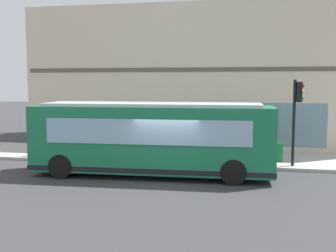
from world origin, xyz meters
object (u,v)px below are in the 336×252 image
pedestrian_near_hydrant (107,134)px  newspaper_vending_box (278,152)px  city_bus_nearside (152,139)px  pedestrian_by_light_pole (253,137)px  pedestrian_near_building_entrance (48,135)px  traffic_light_near_corner (297,106)px  fire_hydrant (232,146)px  pedestrian_walking_along_curb (213,140)px

pedestrian_near_hydrant → newspaper_vending_box: (-1.42, -9.15, -0.45)m
city_bus_nearside → pedestrian_by_light_pole: size_ratio=6.04×
pedestrian_near_building_entrance → newspaper_vending_box: pedestrian_near_building_entrance is taller
traffic_light_near_corner → newspaper_vending_box: traffic_light_near_corner is taller
pedestrian_near_building_entrance → city_bus_nearside: bearing=-114.3°
fire_hydrant → pedestrian_near_building_entrance: 9.78m
traffic_light_near_corner → newspaper_vending_box: (1.02, 0.69, -2.27)m
city_bus_nearside → pedestrian_near_hydrant: (4.94, 3.75, -0.50)m
city_bus_nearside → fire_hydrant: 6.52m
traffic_light_near_corner → pedestrian_walking_along_curb: bearing=84.5°
fire_hydrant → pedestrian_by_light_pole: (-0.77, -1.08, 0.60)m
pedestrian_near_hydrant → newspaper_vending_box: size_ratio=1.76×
fire_hydrant → newspaper_vending_box: newspaper_vending_box is taller
traffic_light_near_corner → pedestrian_near_hydrant: 10.30m
fire_hydrant → newspaper_vending_box: bearing=-132.7°
city_bus_nearside → traffic_light_near_corner: bearing=-67.7°
traffic_light_near_corner → pedestrian_near_hydrant: (2.44, 9.84, -1.81)m
city_bus_nearside → pedestrian_by_light_pole: city_bus_nearside is taller
pedestrian_near_hydrant → newspaper_vending_box: bearing=-98.8°
newspaper_vending_box → traffic_light_near_corner: bearing=-145.9°
traffic_light_near_corner → city_bus_nearside: bearing=112.3°
pedestrian_by_light_pole → pedestrian_walking_along_curb: bearing=137.5°
pedestrian_by_light_pole → newspaper_vending_box: size_ratio=1.87×
pedestrian_near_building_entrance → newspaper_vending_box: bearing=-86.6°
pedestrian_near_hydrant → pedestrian_near_building_entrance: bearing=130.1°
pedestrian_walking_along_curb → traffic_light_near_corner: bearing=-95.5°
city_bus_nearside → pedestrian_near_building_entrance: city_bus_nearside is taller
pedestrian_near_hydrant → pedestrian_walking_along_curb: pedestrian_walking_along_curb is taller
pedestrian_near_hydrant → pedestrian_by_light_pole: (-0.06, -7.92, 0.06)m
fire_hydrant → newspaper_vending_box: size_ratio=0.82×
fire_hydrant → pedestrian_by_light_pole: size_ratio=0.44×
traffic_light_near_corner → pedestrian_near_building_entrance: size_ratio=2.14×
pedestrian_walking_along_curb → city_bus_nearside: bearing=140.9°
pedestrian_by_light_pole → pedestrian_near_building_entrance: size_ratio=0.92×
city_bus_nearside → fire_hydrant: size_ratio=13.69×
fire_hydrant → pedestrian_near_hydrant: 6.90m
traffic_light_near_corner → fire_hydrant: size_ratio=5.27×
traffic_light_near_corner → pedestrian_walking_along_curb: 4.14m
newspaper_vending_box → fire_hydrant: bearing=47.3°
city_bus_nearside → pedestrian_walking_along_curb: (2.86, -2.32, -0.37)m
pedestrian_by_light_pole → fire_hydrant: bearing=54.6°
pedestrian_walking_along_curb → pedestrian_by_light_pole: (2.02, -1.85, -0.07)m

